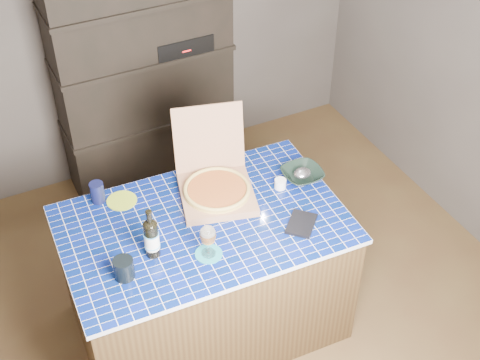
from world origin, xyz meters
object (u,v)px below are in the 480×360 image
kitchen_island (206,275)px  wine_glass (208,236)px  bowl (302,175)px  dvd_case (301,224)px  mead_bottle (152,238)px  pizza_box (216,186)px

kitchen_island → wine_glass: (-0.07, -0.22, 0.55)m
wine_glass → bowl: size_ratio=0.82×
dvd_case → bowl: 0.39m
mead_bottle → dvd_case: mead_bottle is taller
dvd_case → pizza_box: bearing=170.7°
mead_bottle → dvd_case: size_ratio=1.56×
kitchen_island → dvd_case: dvd_case is taller
bowl → mead_bottle: bearing=-169.6°
kitchen_island → wine_glass: wine_glass is taller
mead_bottle → bowl: mead_bottle is taller
kitchen_island → wine_glass: size_ratio=8.26×
pizza_box → wine_glass: 0.47m
pizza_box → bowl: bearing=4.5°
pizza_box → bowl: (0.50, -0.09, -0.03)m
wine_glass → kitchen_island: bearing=72.4°
kitchen_island → dvd_case: (0.46, -0.25, 0.42)m
kitchen_island → mead_bottle: (-0.32, -0.10, 0.53)m
kitchen_island → bowl: 0.80m
pizza_box → mead_bottle: (-0.48, -0.27, 0.05)m
kitchen_island → bowl: bearing=9.8°
kitchen_island → pizza_box: (0.16, 0.18, 0.48)m
dvd_case → mead_bottle: bearing=-145.7°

